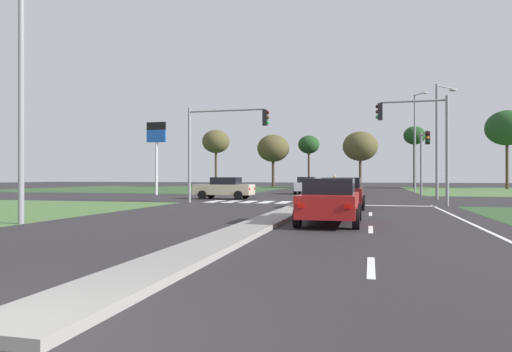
% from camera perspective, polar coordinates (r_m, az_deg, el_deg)
% --- Properties ---
extents(ground_plane, '(200.00, 200.00, 0.00)m').
position_cam_1_polar(ground_plane, '(33.74, 8.13, -2.85)').
color(ground_plane, '#282628').
extents(grass_verge_far_left, '(35.00, 35.00, 0.01)m').
position_cam_1_polar(grass_verge_far_left, '(64.88, -12.48, -1.54)').
color(grass_verge_far_left, '#2D4C28').
rests_on(grass_verge_far_left, ground).
extents(median_island_near, '(1.20, 22.00, 0.14)m').
position_cam_1_polar(median_island_near, '(15.01, 0.56, -6.00)').
color(median_island_near, gray).
rests_on(median_island_near, ground).
extents(median_island_far, '(1.20, 36.00, 0.14)m').
position_cam_1_polar(median_island_far, '(58.64, 10.66, -1.62)').
color(median_island_far, gray).
rests_on(median_island_far, ground).
extents(lane_dash_near, '(0.14, 2.00, 0.01)m').
position_cam_1_polar(lane_dash_near, '(8.52, 14.16, -10.96)').
color(lane_dash_near, silver).
rests_on(lane_dash_near, ground).
extents(lane_dash_second, '(0.14, 2.00, 0.01)m').
position_cam_1_polar(lane_dash_second, '(14.45, 14.12, -6.48)').
color(lane_dash_second, silver).
rests_on(lane_dash_second, ground).
extents(lane_dash_third, '(0.14, 2.00, 0.01)m').
position_cam_1_polar(lane_dash_third, '(20.43, 14.11, -4.62)').
color(lane_dash_third, silver).
rests_on(lane_dash_third, ground).
extents(edge_line_right, '(0.14, 24.00, 0.01)m').
position_cam_1_polar(edge_line_right, '(15.96, 26.30, -5.87)').
color(edge_line_right, silver).
rests_on(edge_line_right, ground).
extents(stop_bar_near, '(6.40, 0.50, 0.01)m').
position_cam_1_polar(stop_bar_near, '(26.57, 14.74, -3.58)').
color(stop_bar_near, silver).
rests_on(stop_bar_near, ground).
extents(crosswalk_bar_near, '(0.70, 2.80, 0.01)m').
position_cam_1_polar(crosswalk_bar_near, '(30.04, -5.18, -3.18)').
color(crosswalk_bar_near, silver).
rests_on(crosswalk_bar_near, ground).
extents(crosswalk_bar_second, '(0.70, 2.80, 0.01)m').
position_cam_1_polar(crosswalk_bar_second, '(29.68, -3.08, -3.22)').
color(crosswalk_bar_second, silver).
rests_on(crosswalk_bar_second, ground).
extents(crosswalk_bar_third, '(0.70, 2.80, 0.01)m').
position_cam_1_polar(crosswalk_bar_third, '(29.36, -0.93, -3.25)').
color(crosswalk_bar_third, silver).
rests_on(crosswalk_bar_third, ground).
extents(crosswalk_bar_fourth, '(0.70, 2.80, 0.01)m').
position_cam_1_polar(crosswalk_bar_fourth, '(29.08, 1.26, -3.28)').
color(crosswalk_bar_fourth, silver).
rests_on(crosswalk_bar_fourth, ground).
extents(crosswalk_bar_fifth, '(0.70, 2.80, 0.01)m').
position_cam_1_polar(crosswalk_bar_fifth, '(28.85, 3.49, -3.31)').
color(crosswalk_bar_fifth, silver).
rests_on(crosswalk_bar_fifth, ground).
extents(crosswalk_bar_sixth, '(0.70, 2.80, 0.01)m').
position_cam_1_polar(crosswalk_bar_sixth, '(28.66, 5.75, -3.33)').
color(crosswalk_bar_sixth, silver).
rests_on(crosswalk_bar_sixth, ground).
extents(crosswalk_bar_seventh, '(0.70, 2.80, 0.01)m').
position_cam_1_polar(crosswalk_bar_seventh, '(28.52, 8.05, -3.34)').
color(crosswalk_bar_seventh, silver).
rests_on(crosswalk_bar_seventh, ground).
extents(car_white_near, '(2.01, 4.28, 1.61)m').
position_cam_1_polar(car_white_near, '(43.33, 6.36, -1.16)').
color(car_white_near, silver).
rests_on(car_white_near, ground).
extents(car_beige_second, '(4.24, 2.07, 1.58)m').
position_cam_1_polar(car_beige_second, '(33.32, -3.94, -1.50)').
color(car_beige_second, '#BCAD8E').
rests_on(car_beige_second, ground).
extents(car_maroon_third, '(2.07, 4.30, 1.58)m').
position_cam_1_polar(car_maroon_third, '(23.78, 10.92, -2.05)').
color(car_maroon_third, maroon).
rests_on(car_maroon_third, ground).
extents(car_red_fourth, '(2.03, 4.43, 1.56)m').
position_cam_1_polar(car_red_fourth, '(15.77, 9.23, -3.07)').
color(car_red_fourth, '#A31919').
rests_on(car_red_fourth, ground).
extents(car_navy_fifth, '(2.05, 4.23, 1.51)m').
position_cam_1_polar(car_navy_fifth, '(63.42, 8.91, -0.88)').
color(car_navy_fifth, '#161E47').
rests_on(car_navy_fifth, ground).
extents(traffic_signal_far_right, '(0.32, 4.76, 5.27)m').
position_cam_1_polar(traffic_signal_far_right, '(38.62, 20.19, 2.92)').
color(traffic_signal_far_right, gray).
rests_on(traffic_signal_far_right, ground).
extents(traffic_signal_near_left, '(5.25, 0.32, 5.98)m').
position_cam_1_polar(traffic_signal_near_left, '(28.57, -4.86, 4.96)').
color(traffic_signal_near_left, gray).
rests_on(traffic_signal_near_left, ground).
extents(traffic_signal_near_right, '(3.91, 0.32, 6.10)m').
position_cam_1_polar(traffic_signal_near_right, '(27.18, 20.00, 5.20)').
color(traffic_signal_near_right, gray).
rests_on(traffic_signal_near_right, ground).
extents(street_lamp_near, '(1.28, 1.69, 9.31)m').
position_cam_1_polar(street_lamp_near, '(17.75, -27.35, 11.48)').
color(street_lamp_near, gray).
rests_on(street_lamp_near, ground).
extents(street_lamp_second, '(1.71, 1.79, 8.23)m').
position_cam_1_polar(street_lamp_second, '(35.27, 21.85, 4.84)').
color(street_lamp_second, gray).
rests_on(street_lamp_second, ground).
extents(street_lamp_third, '(1.24, 2.06, 10.39)m').
position_cam_1_polar(street_lamp_third, '(51.49, 19.31, 4.50)').
color(street_lamp_third, gray).
rests_on(street_lamp_third, ground).
extents(pedestrian_at_median, '(0.34, 0.34, 1.66)m').
position_cam_1_polar(pedestrian_at_median, '(43.07, 9.78, -0.74)').
color(pedestrian_at_median, '#232833').
rests_on(pedestrian_at_median, median_island_far).
extents(fuel_price_totem, '(1.80, 0.24, 6.52)m').
position_cam_1_polar(fuel_price_totem, '(41.95, -12.34, 4.22)').
color(fuel_price_totem, silver).
rests_on(fuel_price_totem, ground).
extents(treeline_near, '(4.32, 4.32, 9.06)m').
position_cam_1_polar(treeline_near, '(72.48, -5.03, 4.29)').
color(treeline_near, '#423323').
rests_on(treeline_near, ground).
extents(treeline_second, '(5.12, 5.12, 8.38)m').
position_cam_1_polar(treeline_second, '(73.13, 2.15, 3.46)').
color(treeline_second, '#423323').
rests_on(treeline_second, ground).
extents(treeline_third, '(3.39, 3.39, 8.21)m').
position_cam_1_polar(treeline_third, '(73.22, 6.61, 3.86)').
color(treeline_third, '#423323').
rests_on(treeline_third, ground).
extents(treeline_fourth, '(4.98, 4.98, 8.14)m').
position_cam_1_polar(treeline_fourth, '(67.21, 12.88, 3.63)').
color(treeline_fourth, '#423323').
rests_on(treeline_fourth, ground).
extents(treeline_fifth, '(3.23, 3.23, 9.22)m').
position_cam_1_polar(treeline_fifth, '(72.66, 19.19, 4.66)').
color(treeline_fifth, '#423323').
rests_on(treeline_fifth, ground).
extents(treeline_sixth, '(5.48, 5.48, 10.48)m').
position_cam_1_polar(treeline_sixth, '(69.55, 28.84, 5.27)').
color(treeline_sixth, '#423323').
rests_on(treeline_sixth, ground).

